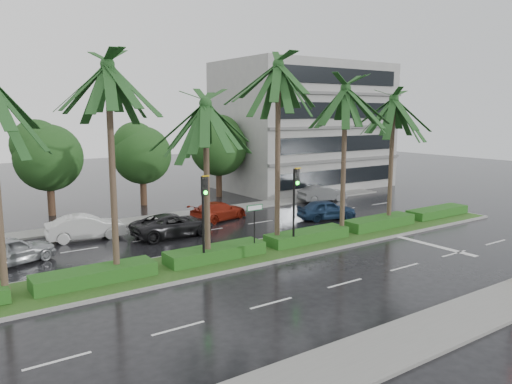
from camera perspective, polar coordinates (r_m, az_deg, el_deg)
ground at (r=26.02m, az=2.27°, el=-7.35°), size 120.00×120.00×0.00m
near_sidewalk at (r=19.37m, az=21.37°, el=-13.76°), size 40.00×2.40×0.12m
far_sidewalk at (r=36.01m, az=-9.35°, el=-2.70°), size 40.00×2.00×0.12m
median at (r=26.77m, az=0.97°, el=-6.69°), size 36.00×4.00×0.15m
hedge at (r=26.67m, az=0.97°, el=-5.93°), size 35.20×1.40×0.60m
lane_markings at (r=27.59m, az=7.87°, el=-6.46°), size 34.00×13.06×0.01m
palm_row at (r=25.06m, az=-1.37°, el=10.68°), size 26.30×4.20×10.48m
signal_median_left at (r=23.43m, az=-5.96°, el=-1.70°), size 0.34×0.42×4.36m
signal_median_right at (r=26.48m, az=4.50°, el=-0.42°), size 0.34×0.42×4.36m
street_sign at (r=25.31m, az=-0.17°, el=-2.86°), size 0.95×0.09×2.60m
bg_trees at (r=40.65m, az=-12.39°, el=4.72°), size 32.61×4.95×7.15m
building at (r=49.66m, az=5.44°, el=7.53°), size 16.00×10.00×12.00m
car_silver at (r=27.14m, az=-26.30°, el=-6.04°), size 3.02×4.58×1.45m
car_white at (r=30.82m, az=-18.85°, el=-3.82°), size 2.11×4.61×1.47m
car_darkgrey at (r=30.32m, az=-9.45°, el=-3.73°), size 2.33×5.00×1.39m
car_red at (r=34.37m, az=-4.32°, el=-2.18°), size 2.95×4.78×1.29m
car_blue at (r=34.89m, az=8.08°, el=-2.00°), size 2.68×4.35×1.38m
car_grey at (r=41.77m, az=7.60°, el=-0.16°), size 2.09×4.29×1.35m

